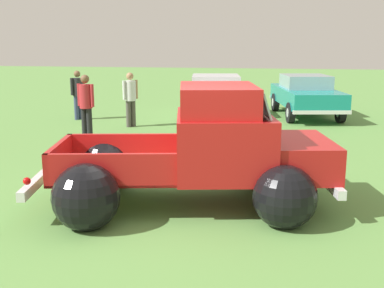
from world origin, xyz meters
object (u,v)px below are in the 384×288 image
(spectator_0, at_px, (78,92))
(spectator_2, at_px, (86,103))
(vintage_pickup_truck, at_px, (207,159))
(show_car_0, at_px, (216,94))
(spectator_1, at_px, (130,96))
(show_car_1, at_px, (306,94))

(spectator_0, xyz_separation_m, spectator_2, (1.54, -3.04, 0.06))
(spectator_2, bearing_deg, vintage_pickup_truck, 57.05)
(vintage_pickup_truck, distance_m, show_car_0, 9.14)
(spectator_1, xyz_separation_m, spectator_2, (-0.60, -2.02, 0.04))
(show_car_1, xyz_separation_m, spectator_1, (-5.40, -3.07, 0.16))
(vintage_pickup_truck, bearing_deg, spectator_1, 105.59)
(show_car_0, height_order, spectator_2, spectator_2)
(vintage_pickup_truck, bearing_deg, spectator_0, 114.48)
(spectator_0, height_order, spectator_2, spectator_2)
(vintage_pickup_truck, relative_size, show_car_0, 1.05)
(show_car_1, relative_size, spectator_2, 2.61)
(vintage_pickup_truck, bearing_deg, show_car_1, 66.96)
(show_car_1, bearing_deg, spectator_1, -71.02)
(vintage_pickup_truck, height_order, show_car_0, vintage_pickup_truck)
(show_car_0, bearing_deg, spectator_1, -51.98)
(show_car_0, height_order, spectator_1, spectator_1)
(show_car_1, bearing_deg, show_car_0, -89.10)
(show_car_1, xyz_separation_m, spectator_2, (-5.99, -5.09, 0.20))
(show_car_0, relative_size, show_car_1, 1.04)
(vintage_pickup_truck, height_order, spectator_0, vintage_pickup_truck)
(spectator_1, height_order, spectator_2, spectator_2)
(vintage_pickup_truck, xyz_separation_m, spectator_2, (-3.93, 4.63, 0.23))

